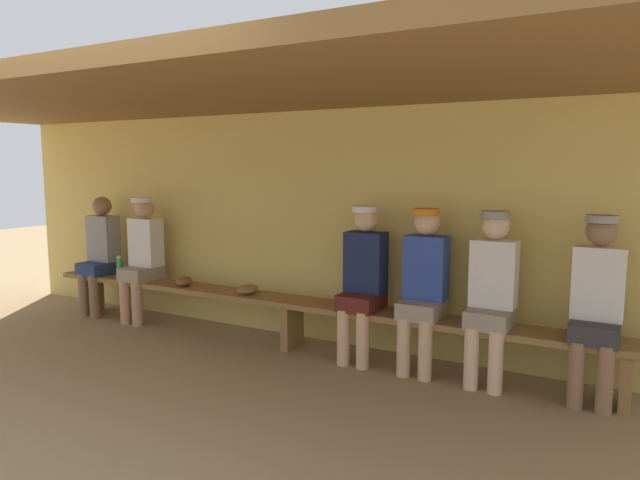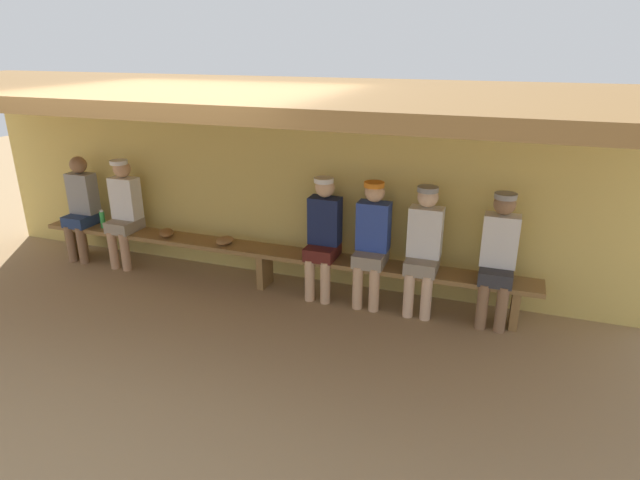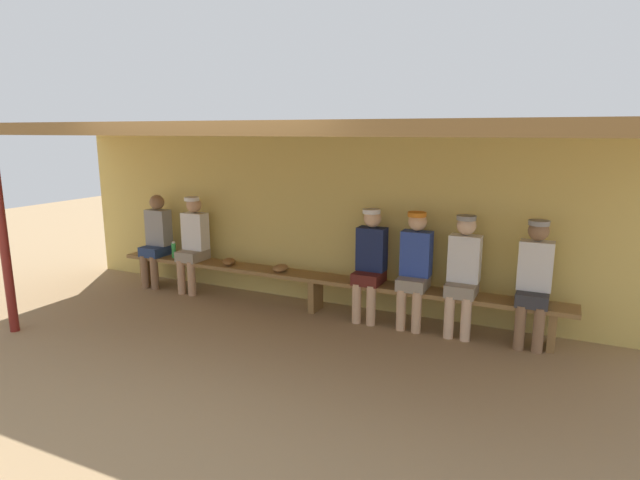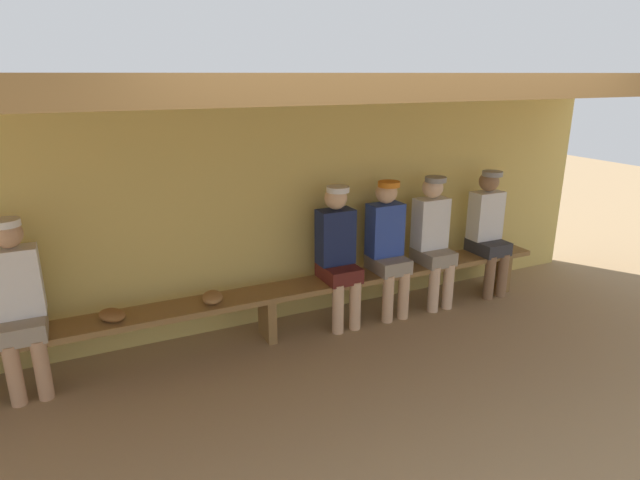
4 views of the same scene
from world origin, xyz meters
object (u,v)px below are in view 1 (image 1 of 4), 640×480
object	(u,v)px
player_in_blue	(140,249)
baseball_glove_tan	(23,275)
player_in_white	(291,243)
water_bottle_orange	(410,253)
baseball_glove_dark_brown	(229,265)
player_near_post	(378,237)
water_bottle_clear	(562,247)
water_bottle_green	(532,247)
bench	(324,274)

from	to	relation	value
player_in_blue	baseball_glove_tan	bearing A→B (deg)	179.17
player_in_white	player_in_blue	distance (m)	1.43
water_bottle_orange	baseball_glove_dark_brown	bearing A→B (deg)	179.06
player_near_post	player_in_white	xyz separation A→B (m)	(-0.85, -0.00, -0.02)
player_in_blue	water_bottle_clear	distance (m)	4.21
water_bottle_green	water_bottle_clear	xyz separation A→B (m)	(0.30, -0.04, -0.00)
bench	baseball_glove_dark_brown	world-z (taller)	baseball_glove_dark_brown
baseball_glove_dark_brown	baseball_glove_tan	bearing A→B (deg)	156.84
player_near_post	water_bottle_green	size ratio (longest dim) A/B	5.99
water_bottle_clear	water_bottle_orange	xyz separation A→B (m)	(-1.58, 0.03, 0.00)
water_bottle_green	baseball_glove_tan	distance (m)	5.00
player_near_post	baseball_glove_tan	bearing A→B (deg)	179.74
water_bottle_orange	baseball_glove_tan	bearing A→B (deg)	179.83
bench	player_in_blue	distance (m)	1.78
bench	player_in_blue	bearing A→B (deg)	179.90
player_in_white	water_bottle_clear	bearing A→B (deg)	-0.50
bench	player_in_white	distance (m)	0.47
player_near_post	baseball_glove_dark_brown	size ratio (longest dim) A/B	5.60
player_in_blue	water_bottle_green	bearing A→B (deg)	0.17
player_in_white	baseball_glove_dark_brown	distance (m)	0.65
player_in_white	water_bottle_clear	size ratio (longest dim) A/B	6.01
baseball_glove_tan	water_bottle_green	bearing A→B (deg)	59.97
player_in_white	player_in_blue	size ratio (longest dim) A/B	1.00
bench	water_bottle_orange	bearing A→B (deg)	0.54
water_bottle_clear	baseball_glove_tan	bearing A→B (deg)	179.57
bench	water_bottle_clear	bearing A→B (deg)	-0.49
water_bottle_orange	baseball_glove_dark_brown	xyz separation A→B (m)	(-1.79, 0.03, -0.06)
water_bottle_clear	water_bottle_orange	distance (m)	1.58
water_bottle_orange	baseball_glove_dark_brown	distance (m)	1.80
bench	baseball_glove_dark_brown	size ratio (longest dim) A/B	25.00
bench	player_near_post	size ratio (longest dim) A/B	4.46
bench	player_in_blue	xyz separation A→B (m)	(-1.75, 0.00, 0.34)
bench	water_bottle_green	distance (m)	2.16
water_bottle_clear	baseball_glove_tan	size ratio (longest dim) A/B	0.93
water_bottle_green	player_near_post	bearing A→B (deg)	-179.60
player_near_post	water_bottle_green	world-z (taller)	player_near_post
water_bottle_green	player_in_white	bearing A→B (deg)	-179.72
water_bottle_clear	baseball_glove_tan	distance (m)	5.30
water_bottle_green	baseball_glove_tan	bearing A→B (deg)	179.95
bench	water_bottle_clear	size ratio (longest dim) A/B	27.01
water_bottle_green	water_bottle_clear	bearing A→B (deg)	-6.71
player_in_white	baseball_glove_tan	bearing A→B (deg)	179.64
bench	player_near_post	distance (m)	0.65
baseball_glove_dark_brown	player_in_blue	bearing A→B (deg)	158.68
player_in_white	water_bottle_clear	world-z (taller)	player_in_white
player_in_white	water_bottle_orange	world-z (taller)	player_in_white
player_in_white	player_in_blue	world-z (taller)	same
bench	player_in_white	world-z (taller)	player_in_white
bench	player_in_white	bearing A→B (deg)	179.44
player_in_white	water_bottle_orange	bearing A→B (deg)	0.25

